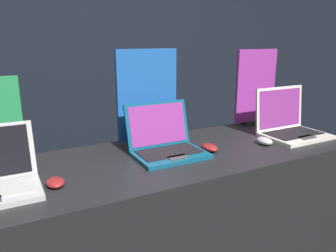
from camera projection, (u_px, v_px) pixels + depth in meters
name	position (u px, v px, depth m)	size (l,w,h in m)	color
wall_back	(80.00, 47.00, 2.94)	(8.00, 0.05, 2.80)	black
display_counter	(168.00, 237.00, 1.73)	(2.06, 0.67, 0.92)	black
mouse_front	(55.00, 182.00, 1.28)	(0.07, 0.10, 0.03)	maroon
laptop_middle	(165.00, 143.00, 1.62)	(0.34, 0.30, 0.24)	#0F5170
mouse_middle	(210.00, 147.00, 1.68)	(0.07, 0.11, 0.04)	maroon
promo_stand_middle	(147.00, 99.00, 1.75)	(0.34, 0.07, 0.51)	black
laptop_back	(289.00, 125.00, 1.93)	(0.37, 0.29, 0.28)	silver
mouse_back	(264.00, 141.00, 1.78)	(0.07, 0.10, 0.04)	#B2B2B7
promo_stand_back	(255.00, 89.00, 2.15)	(0.32, 0.07, 0.49)	black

